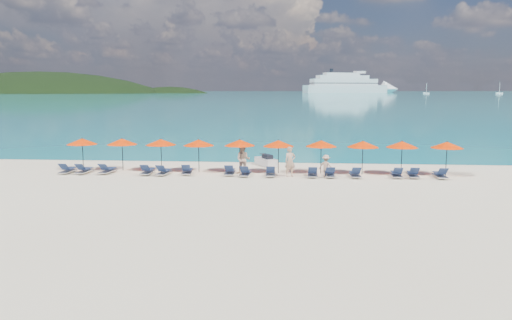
{
  "coord_description": "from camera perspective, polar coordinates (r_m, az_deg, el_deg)",
  "views": [
    {
      "loc": [
        2.58,
        -27.79,
        5.65
      ],
      "look_at": [
        0.0,
        3.0,
        1.2
      ],
      "focal_mm": 35.0,
      "sensor_mm": 36.0,
      "label": 1
    }
  ],
  "objects": [
    {
      "name": "umbrella_9",
      "position": [
        34.58,
        21.0,
        1.62
      ],
      "size": [
        2.1,
        2.1,
        2.28
      ],
      "color": "black",
      "rests_on": "ground"
    },
    {
      "name": "sailboat_near",
      "position": [
        540.89,
        18.89,
        7.27
      ],
      "size": [
        5.97,
        1.99,
        10.95
      ],
      "color": "white",
      "rests_on": "ground"
    },
    {
      "name": "sailboat_far",
      "position": [
        552.59,
        26.04,
        6.91
      ],
      "size": [
        6.47,
        2.16,
        11.87
      ],
      "color": "white",
      "rests_on": "ground"
    },
    {
      "name": "ground",
      "position": [
        28.47,
        -0.51,
        -3.25
      ],
      "size": [
        1400.0,
        1400.0,
        0.0
      ],
      "primitive_type": "plane",
      "color": "beige"
    },
    {
      "name": "lounger_12",
      "position": [
        33.06,
        15.77,
        -1.54
      ],
      "size": [
        0.69,
        1.72,
        0.66
      ],
      "rotation": [
        0.0,
        0.0,
        -0.04
      ],
      "color": "silver",
      "rests_on": "ground"
    },
    {
      "name": "umbrella_8",
      "position": [
        33.98,
        16.37,
        1.73
      ],
      "size": [
        2.1,
        2.1,
        2.28
      ],
      "color": "black",
      "rests_on": "ground"
    },
    {
      "name": "lounger_5",
      "position": [
        33.3,
        -7.88,
        -1.24
      ],
      "size": [
        0.79,
        1.75,
        0.66
      ],
      "rotation": [
        0.0,
        0.0,
        0.1
      ],
      "color": "silver",
      "rests_on": "ground"
    },
    {
      "name": "umbrella_1",
      "position": [
        35.52,
        -15.07,
        2.04
      ],
      "size": [
        2.1,
        2.1,
        2.28
      ],
      "color": "black",
      "rests_on": "ground"
    },
    {
      "name": "headland_small",
      "position": [
        608.63,
        -9.76,
        4.24
      ],
      "size": [
        162.0,
        126.0,
        85.5
      ],
      "color": "black",
      "rests_on": "ground"
    },
    {
      "name": "umbrella_6",
      "position": [
        33.41,
        7.46,
        1.88
      ],
      "size": [
        2.1,
        2.1,
        2.28
      ],
      "color": "black",
      "rests_on": "ground"
    },
    {
      "name": "lounger_14",
      "position": [
        33.69,
        20.31,
        -1.57
      ],
      "size": [
        0.64,
        1.71,
        0.66
      ],
      "rotation": [
        0.0,
        0.0,
        0.01
      ],
      "color": "silver",
      "rests_on": "ground"
    },
    {
      "name": "lounger_7",
      "position": [
        32.36,
        -1.22,
        -1.44
      ],
      "size": [
        0.69,
        1.73,
        0.66
      ],
      "rotation": [
        0.0,
        0.0,
        -0.04
      ],
      "color": "silver",
      "rests_on": "ground"
    },
    {
      "name": "lounger_0",
      "position": [
        35.75,
        -20.72,
        -1.05
      ],
      "size": [
        0.64,
        1.71,
        0.66
      ],
      "rotation": [
        0.0,
        0.0,
        -0.01
      ],
      "color": "silver",
      "rests_on": "ground"
    },
    {
      "name": "lounger_6",
      "position": [
        32.78,
        -3.02,
        -1.32
      ],
      "size": [
        0.69,
        1.72,
        0.66
      ],
      "rotation": [
        0.0,
        0.0,
        0.04
      ],
      "color": "silver",
      "rests_on": "ground"
    },
    {
      "name": "headland_main",
      "position": [
        644.86,
        -23.25,
        3.64
      ],
      "size": [
        374.0,
        242.0,
        126.5
      ],
      "color": "black",
      "rests_on": "ground"
    },
    {
      "name": "umbrella_4",
      "position": [
        33.64,
        -1.88,
        1.99
      ],
      "size": [
        2.1,
        2.1,
        2.28
      ],
      "color": "black",
      "rests_on": "ground"
    },
    {
      "name": "lounger_1",
      "position": [
        35.27,
        -19.04,
        -1.09
      ],
      "size": [
        0.7,
        1.73,
        0.66
      ],
      "rotation": [
        0.0,
        0.0,
        -0.05
      ],
      "color": "silver",
      "rests_on": "ground"
    },
    {
      "name": "lounger_10",
      "position": [
        32.33,
        8.42,
        -1.53
      ],
      "size": [
        0.66,
        1.71,
        0.66
      ],
      "rotation": [
        0.0,
        0.0,
        0.02
      ],
      "color": "silver",
      "rests_on": "ground"
    },
    {
      "name": "umbrella_0",
      "position": [
        36.46,
        -19.25,
        2.02
      ],
      "size": [
        2.1,
        2.1,
        2.28
      ],
      "color": "black",
      "rests_on": "ground"
    },
    {
      "name": "beachgoer_b",
      "position": [
        33.09,
        -1.46,
        0.05
      ],
      "size": [
        0.99,
        0.64,
        1.92
      ],
      "primitive_type": "imported",
      "rotation": [
        0.0,
        0.0,
        -0.11
      ],
      "color": "tan",
      "rests_on": "ground"
    },
    {
      "name": "jetski",
      "position": [
        36.69,
        1.19,
        -0.13
      ],
      "size": [
        1.87,
        2.44,
        0.82
      ],
      "rotation": [
        0.0,
        0.0,
        0.51
      ],
      "color": "silver",
      "rests_on": "ground"
    },
    {
      "name": "lounger_13",
      "position": [
        33.33,
        17.49,
        -1.54
      ],
      "size": [
        0.72,
        1.74,
        0.66
      ],
      "rotation": [
        0.0,
        0.0,
        -0.06
      ],
      "color": "silver",
      "rests_on": "ground"
    },
    {
      "name": "beachgoer_a",
      "position": [
        32.08,
        3.92,
        -0.2
      ],
      "size": [
        0.83,
        0.7,
        1.95
      ],
      "primitive_type": "imported",
      "rotation": [
        0.0,
        0.0,
        0.37
      ],
      "color": "tan",
      "rests_on": "ground"
    },
    {
      "name": "umbrella_7",
      "position": [
        33.48,
        12.12,
        1.78
      ],
      "size": [
        2.1,
        2.1,
        2.28
      ],
      "color": "black",
      "rests_on": "ground"
    },
    {
      "name": "lounger_4",
      "position": [
        33.3,
        -10.49,
        -1.3
      ],
      "size": [
        0.77,
        1.75,
        0.66
      ],
      "rotation": [
        0.0,
        0.0,
        -0.09
      ],
      "color": "silver",
      "rests_on": "ground"
    },
    {
      "name": "umbrella_3",
      "position": [
        33.9,
        -6.58,
        1.99
      ],
      "size": [
        2.1,
        2.1,
        2.28
      ],
      "color": "black",
      "rests_on": "ground"
    },
    {
      "name": "beachgoer_c",
      "position": [
        32.15,
        8.0,
        -0.69
      ],
      "size": [
        1.03,
        0.73,
        1.45
      ],
      "primitive_type": "imported",
      "rotation": [
        0.0,
        0.0,
        2.8
      ],
      "color": "tan",
      "rests_on": "ground"
    },
    {
      "name": "lounger_3",
      "position": [
        33.73,
        -12.3,
        -1.23
      ],
      "size": [
        0.64,
        1.71,
        0.66
      ],
      "rotation": [
        0.0,
        0.0,
        0.01
      ],
      "color": "silver",
      "rests_on": "ground"
    },
    {
      "name": "lounger_9",
      "position": [
        32.25,
        6.48,
        -1.52
      ],
      "size": [
        0.64,
        1.71,
        0.66
      ],
      "rotation": [
        0.0,
        0.0,
        -0.01
      ],
      "color": "silver",
      "rests_on": "ground"
    },
    {
      "name": "lounger_2",
      "position": [
        34.81,
        -16.63,
        -1.1
      ],
      "size": [
        0.79,
        1.75,
        0.66
      ],
      "rotation": [
        0.0,
        0.0,
        -0.1
      ],
      "color": "silver",
      "rests_on": "ground"
    },
    {
      "name": "umbrella_5",
      "position": [
        33.23,
        2.58,
        1.91
      ],
      "size": [
        2.1,
        2.1,
        2.28
      ],
      "color": "black",
      "rests_on": "ground"
    },
    {
      "name": "umbrella_2",
      "position": [
        34.64,
        -10.82,
        2.03
      ],
      "size": [
        2.1,
        2.1,
        2.28
      ],
      "color": "black",
      "rests_on": "ground"
    },
    {
      "name": "lounger_11",
      "position": [
        32.5,
        11.24,
        -1.55
      ],
      "size": [
        0.69,
        1.73,
        0.66
      ],
      "rotation": [
        0.0,
        0.0,
        0.04
      ],
      "color": "silver",
      "rests_on": "ground"
    },
    {
      "name": "cruise_ship",
      "position": [
        635.93,
        11.09,
        8.35
      ],
      "size": [
        125.24,
        62.98,
        35.13
      ],
      "rotation": [
        0.0,
        0.0,
        0.36
      ],
      "color": "white",
      "rests_on": "ground"
    },
    {
      "name": "sea",
      "position": [
        687.82,
        4.62,
        7.69
      ],
      "size": [
        1600.0,
        1300.0,
        0.01
      ],
      "primitive_type": "cube",
      "color": "#1FA9B2",
      "rests_on": "ground"
    },
    {
      "name": "lounger_8",
      "position": [
        32.3,
        1.68,
        -1.46
      ],
      "size": [
        0.71,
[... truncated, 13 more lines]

